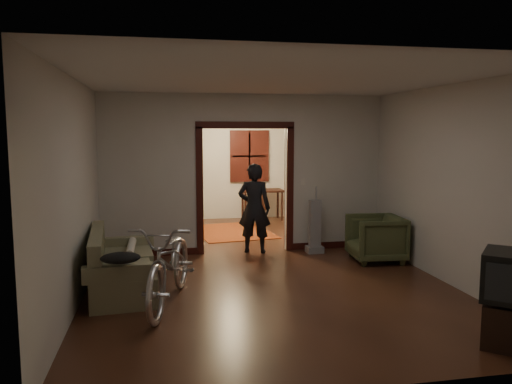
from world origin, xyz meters
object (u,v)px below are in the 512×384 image
object	(u,v)px
bicycle	(171,263)
desk	(262,205)
sofa	(122,261)
armchair	(376,238)
person	(254,208)
locker	(171,185)

from	to	relation	value
bicycle	desk	distance (m)	6.15
desk	sofa	bearing A→B (deg)	-115.34
sofa	armchair	size ratio (longest dim) A/B	2.11
bicycle	armchair	bearing A→B (deg)	37.77
bicycle	armchair	size ratio (longest dim) A/B	2.39
bicycle	sofa	bearing A→B (deg)	147.17
sofa	bicycle	bearing A→B (deg)	-51.62
person	bicycle	bearing A→B (deg)	76.51
desk	bicycle	bearing A→B (deg)	-107.10
sofa	locker	world-z (taller)	locker
sofa	armchair	world-z (taller)	sofa
person	desk	world-z (taller)	person
bicycle	person	world-z (taller)	person
sofa	desk	bearing A→B (deg)	54.74
bicycle	locker	size ratio (longest dim) A/B	1.13
bicycle	desk	xyz separation A→B (m)	(2.32, 5.70, -0.16)
armchair	desk	bearing A→B (deg)	-161.30
desk	person	bearing A→B (deg)	-98.90
bicycle	armchair	xyz separation A→B (m)	(3.39, 1.50, -0.15)
locker	sofa	bearing A→B (deg)	-109.78
sofa	bicycle	world-z (taller)	bicycle
armchair	sofa	bearing A→B (deg)	-73.92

